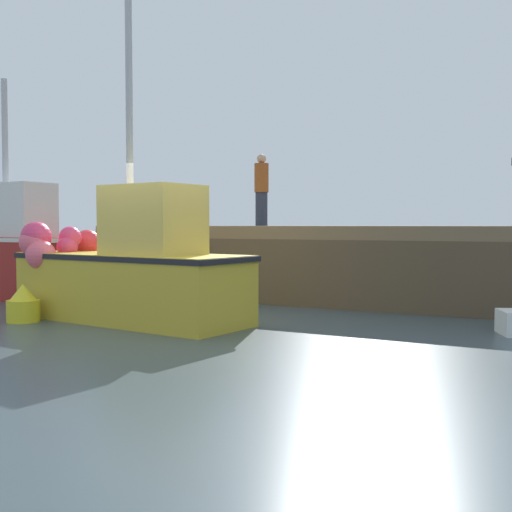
# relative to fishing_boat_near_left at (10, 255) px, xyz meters

# --- Properties ---
(ground) EXTENTS (120.00, 160.00, 0.10)m
(ground) POSITION_rel_fishing_boat_near_left_xyz_m (4.89, -1.35, -0.95)
(ground) COLOR #3D4C51
(pier) EXTENTS (10.76, 8.32, 1.51)m
(pier) POSITION_rel_fishing_boat_near_left_xyz_m (6.33, 5.16, 0.38)
(pier) COLOR brown
(pier) RESTS_ON ground
(fishing_boat_near_left) EXTENTS (3.71, 1.20, 4.54)m
(fishing_boat_near_left) POSITION_rel_fishing_boat_near_left_xyz_m (0.00, 0.00, 0.00)
(fishing_boat_near_left) COLOR maroon
(fishing_boat_near_left) RESTS_ON ground
(fishing_boat_near_right) EXTENTS (4.17, 1.87, 5.27)m
(fishing_boat_near_right) POSITION_rel_fishing_boat_near_left_xyz_m (4.26, -1.35, -0.08)
(fishing_boat_near_right) COLOR gold
(fishing_boat_near_right) RESTS_ON ground
(dockworker) EXTENTS (0.34, 0.34, 1.71)m
(dockworker) POSITION_rel_fishing_boat_near_left_xyz_m (3.63, 4.35, 1.47)
(dockworker) COLOR #2D3342
(dockworker) RESTS_ON pier
(mooring_buoy_foreground) EXTENTS (0.51, 0.51, 0.60)m
(mooring_buoy_foreground) POSITION_rel_fishing_boat_near_left_xyz_m (2.84, -2.21, -0.63)
(mooring_buoy_foreground) COLOR yellow
(mooring_buoy_foreground) RESTS_ON ground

